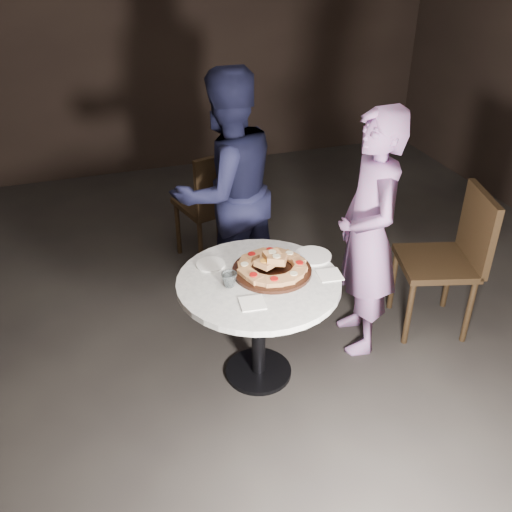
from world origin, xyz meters
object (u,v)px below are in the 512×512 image
(chair_right, at_px, (453,253))
(water_glass, at_px, (229,280))
(serving_board, at_px, (272,270))
(diner_navy, at_px, (226,191))
(focaccia_pile, at_px, (272,265))
(diner_teal, at_px, (368,236))
(table, at_px, (259,299))
(chair_far, at_px, (215,200))

(chair_right, bearing_deg, water_glass, -71.06)
(serving_board, height_order, diner_navy, diner_navy)
(focaccia_pile, relative_size, diner_teal, 0.26)
(table, distance_m, chair_far, 1.40)
(water_glass, height_order, diner_navy, diner_navy)
(diner_teal, bearing_deg, serving_board, -74.13)
(diner_navy, xyz_separation_m, diner_teal, (0.68, -0.81, -0.04))
(focaccia_pile, xyz_separation_m, diner_teal, (0.65, 0.06, 0.05))
(diner_teal, bearing_deg, diner_navy, -129.86)
(serving_board, distance_m, chair_right, 1.30)
(table, height_order, water_glass, water_glass)
(chair_right, distance_m, diner_navy, 1.59)
(table, bearing_deg, diner_teal, 8.86)
(table, relative_size, chair_far, 1.25)
(serving_board, bearing_deg, table, -151.76)
(table, distance_m, diner_navy, 0.97)
(serving_board, xyz_separation_m, focaccia_pile, (0.00, 0.00, 0.04))
(table, bearing_deg, chair_far, 85.96)
(chair_right, relative_size, diner_teal, 0.63)
(table, height_order, chair_far, chair_far)
(table, xyz_separation_m, chair_far, (0.10, 1.40, -0.01))
(chair_right, height_order, diner_teal, diner_teal)
(serving_board, height_order, chair_right, chair_right)
(diner_teal, bearing_deg, chair_right, 97.80)
(water_glass, relative_size, diner_navy, 0.05)
(table, xyz_separation_m, diner_teal, (0.75, 0.12, 0.23))
(serving_board, relative_size, chair_right, 0.46)
(table, relative_size, chair_right, 1.22)
(chair_far, bearing_deg, diner_teal, 101.36)
(serving_board, relative_size, water_glass, 5.15)
(focaccia_pile, distance_m, water_glass, 0.28)
(water_glass, bearing_deg, chair_far, 78.91)
(water_glass, distance_m, chair_right, 1.58)
(diner_navy, bearing_deg, table, 68.58)
(serving_board, relative_size, focaccia_pile, 1.11)
(focaccia_pile, distance_m, chair_far, 1.36)
(table, height_order, serving_board, serving_board)
(chair_right, xyz_separation_m, diner_navy, (-1.32, 0.84, 0.27))
(table, relative_size, water_glass, 13.64)
(table, bearing_deg, focaccia_pile, 28.94)
(chair_right, height_order, diner_navy, diner_navy)
(focaccia_pile, relative_size, water_glass, 4.65)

